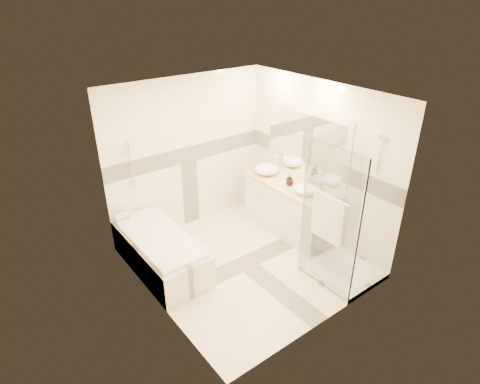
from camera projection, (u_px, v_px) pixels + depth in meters
room at (248, 186)px, 5.40m from camera, size 2.82×3.02×2.52m
bathtub at (160, 250)px, 5.71m from camera, size 0.75×1.70×0.56m
vanity at (288, 207)px, 6.56m from camera, size 0.58×1.62×0.85m
shower_enclosure at (337, 245)px, 5.47m from camera, size 0.96×0.93×2.04m
vessel_sink_near at (267, 169)px, 6.70m from camera, size 0.41×0.41×0.17m
vessel_sink_far at (306, 189)px, 6.06m from camera, size 0.35×0.35×0.14m
faucet_near at (276, 161)px, 6.78m from camera, size 0.12×0.03×0.30m
faucet_far at (316, 181)px, 6.14m from camera, size 0.11×0.03×0.26m
amenity_bottle_a at (289, 180)px, 6.31m from camera, size 0.10×0.11×0.18m
amenity_bottle_b at (290, 181)px, 6.31m from camera, size 0.15×0.15×0.15m
folded_towels at (263, 169)px, 6.79m from camera, size 0.17×0.26×0.08m
rolled_towel at (122, 216)px, 5.96m from camera, size 0.22×0.10×0.10m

